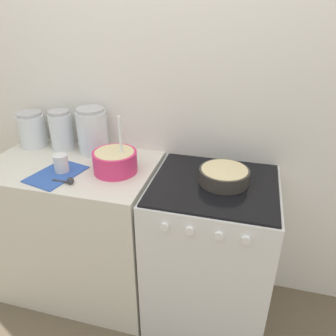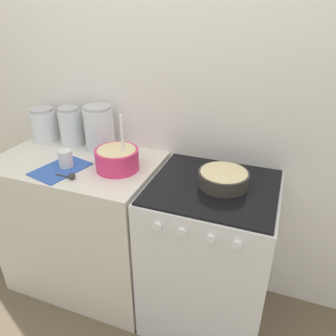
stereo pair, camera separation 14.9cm
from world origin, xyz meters
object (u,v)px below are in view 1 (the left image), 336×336
stove (209,252)px  tin_can (61,164)px  storage_jar_left (32,132)px  storage_jar_middle (62,133)px  mixing_bowl (115,160)px  baking_pan (224,175)px  storage_jar_right (93,134)px

stove → tin_can: size_ratio=8.99×
storage_jar_left → storage_jar_middle: (0.21, 0.00, 0.01)m
stove → mixing_bowl: mixing_bowl is taller
baking_pan → storage_jar_middle: bearing=170.4°
stove → tin_can: bearing=-173.5°
mixing_bowl → storage_jar_middle: bearing=155.2°
mixing_bowl → storage_jar_left: bearing=162.7°
mixing_bowl → storage_jar_middle: mixing_bowl is taller
storage_jar_right → tin_can: bearing=-100.4°
storage_jar_middle → storage_jar_right: storage_jar_right is taller
storage_jar_middle → tin_can: storage_jar_middle is taller
baking_pan → storage_jar_right: (-0.79, 0.17, 0.08)m
mixing_bowl → tin_can: size_ratio=3.09×
mixing_bowl → storage_jar_left: size_ratio=1.46×
mixing_bowl → baking_pan: (0.57, 0.03, -0.03)m
stove → baking_pan: baking_pan is taller
mixing_bowl → tin_can: (-0.27, -0.08, -0.02)m
baking_pan → mixing_bowl: bearing=-177.2°
baking_pan → storage_jar_left: (-1.20, 0.17, 0.05)m
storage_jar_middle → tin_can: size_ratio=2.38×
stove → tin_can: 0.95m
mixing_bowl → tin_can: bearing=-163.0°
baking_pan → storage_jar_middle: storage_jar_middle is taller
storage_jar_middle → tin_can: (0.15, -0.28, -0.05)m
stove → mixing_bowl: size_ratio=2.91×
mixing_bowl → baking_pan: bearing=2.8°
stove → storage_jar_right: storage_jar_right is taller
storage_jar_middle → baking_pan: bearing=-9.6°
tin_can → baking_pan: bearing=7.5°
stove → storage_jar_right: 0.96m
mixing_bowl → tin_can: 0.28m
stove → storage_jar_middle: size_ratio=3.77×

